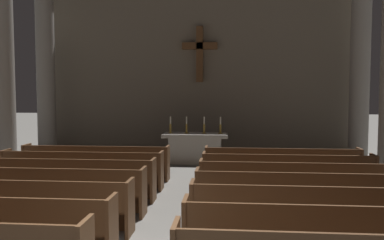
{
  "coord_description": "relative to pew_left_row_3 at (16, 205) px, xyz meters",
  "views": [
    {
      "loc": [
        1.12,
        -4.53,
        2.43
      ],
      "look_at": [
        0.0,
        7.97,
        1.55
      ],
      "focal_mm": 38.27,
      "sensor_mm": 36.0,
      "label": 1
    }
  ],
  "objects": [
    {
      "name": "pew_left_row_3",
      "position": [
        0.0,
        0.0,
        0.0
      ],
      "size": [
        4.07,
        0.5,
        0.95
      ],
      "color": "brown",
      "rests_on": "ground"
    },
    {
      "name": "pew_left_row_4",
      "position": [
        0.0,
        1.07,
        0.0
      ],
      "size": [
        4.07,
        0.5,
        0.95
      ],
      "color": "brown",
      "rests_on": "ground"
    },
    {
      "name": "pew_left_row_5",
      "position": [
        0.0,
        2.14,
        0.0
      ],
      "size": [
        4.07,
        0.5,
        0.95
      ],
      "color": "brown",
      "rests_on": "ground"
    },
    {
      "name": "pew_left_row_6",
      "position": [
        0.0,
        3.22,
        0.0
      ],
      "size": [
        4.07,
        0.5,
        0.95
      ],
      "color": "brown",
      "rests_on": "ground"
    },
    {
      "name": "pew_left_row_7",
      "position": [
        0.0,
        4.29,
        0.0
      ],
      "size": [
        4.07,
        0.5,
        0.95
      ],
      "color": "brown",
      "rests_on": "ground"
    },
    {
      "name": "pew_right_row_2",
      "position": [
        5.07,
        -1.07,
        0.0
      ],
      "size": [
        4.07,
        0.5,
        0.95
      ],
      "color": "brown",
      "rests_on": "ground"
    },
    {
      "name": "pew_right_row_3",
      "position": [
        5.07,
        0.0,
        0.0
      ],
      "size": [
        4.07,
        0.5,
        0.95
      ],
      "color": "brown",
      "rests_on": "ground"
    },
    {
      "name": "pew_right_row_4",
      "position": [
        5.07,
        1.07,
        0.0
      ],
      "size": [
        4.07,
        0.5,
        0.95
      ],
      "color": "brown",
      "rests_on": "ground"
    },
    {
      "name": "pew_right_row_5",
      "position": [
        5.07,
        2.14,
        0.0
      ],
      "size": [
        4.07,
        0.5,
        0.95
      ],
      "color": "brown",
      "rests_on": "ground"
    },
    {
      "name": "pew_right_row_6",
      "position": [
        5.07,
        3.22,
        0.0
      ],
      "size": [
        4.07,
        0.5,
        0.95
      ],
      "color": "brown",
      "rests_on": "ground"
    },
    {
      "name": "pew_right_row_7",
      "position": [
        5.07,
        4.29,
        0.0
      ],
      "size": [
        4.07,
        0.5,
        0.95
      ],
      "color": "brown",
      "rests_on": "ground"
    },
    {
      "name": "column_left_third",
      "position": [
        -3.1,
        5.13,
        2.63
      ],
      "size": [
        1.0,
        1.0,
        6.38
      ],
      "color": "gray",
      "rests_on": "ground"
    },
    {
      "name": "column_left_fourth",
      "position": [
        -3.1,
        8.03,
        2.63
      ],
      "size": [
        1.0,
        1.0,
        6.38
      ],
      "color": "gray",
      "rests_on": "ground"
    },
    {
      "name": "column_right_fourth",
      "position": [
        8.16,
        8.03,
        2.63
      ],
      "size": [
        1.0,
        1.0,
        6.38
      ],
      "color": "gray",
      "rests_on": "ground"
    },
    {
      "name": "altar",
      "position": [
        2.53,
        7.12,
        0.06
      ],
      "size": [
        2.2,
        0.9,
        1.01
      ],
      "color": "#A8A399",
      "rests_on": "ground"
    },
    {
      "name": "candlestick_outer_left",
      "position": [
        1.68,
        7.12,
        0.71
      ],
      "size": [
        0.16,
        0.16,
        0.57
      ],
      "color": "#B79338",
      "rests_on": "altar"
    },
    {
      "name": "candlestick_inner_left",
      "position": [
        2.23,
        7.12,
        0.71
      ],
      "size": [
        0.16,
        0.16,
        0.57
      ],
      "color": "#B79338",
      "rests_on": "altar"
    },
    {
      "name": "candlestick_inner_right",
      "position": [
        2.83,
        7.12,
        0.71
      ],
      "size": [
        0.16,
        0.16,
        0.57
      ],
      "color": "#B79338",
      "rests_on": "altar"
    },
    {
      "name": "candlestick_outer_right",
      "position": [
        3.38,
        7.12,
        0.71
      ],
      "size": [
        0.16,
        0.16,
        0.57
      ],
      "color": "#B79338",
      "rests_on": "altar"
    },
    {
      "name": "apse_with_cross",
      "position": [
        2.53,
        9.47,
        3.03
      ],
      "size": [
        12.33,
        0.51,
        7.01
      ],
      "color": "#706656",
      "rests_on": "ground"
    }
  ]
}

